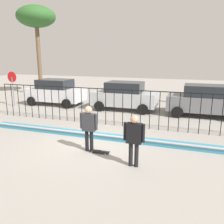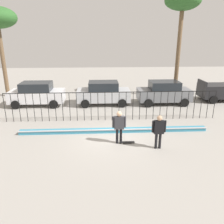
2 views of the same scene
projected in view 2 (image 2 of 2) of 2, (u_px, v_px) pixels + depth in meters
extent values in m
plane|color=#9E9991|center=(115.00, 138.00, 12.73)|extent=(60.00, 60.00, 0.00)
cube|color=teal|center=(114.00, 130.00, 13.49)|extent=(11.00, 0.36, 0.22)
cylinder|color=#B2B2B7|center=(114.00, 130.00, 13.29)|extent=(11.00, 0.09, 0.09)
cylinder|color=black|center=(5.00, 108.00, 14.81)|extent=(0.04, 0.04, 1.94)
cylinder|color=black|center=(12.00, 108.00, 14.84)|extent=(0.04, 0.04, 1.94)
cylinder|color=black|center=(19.00, 108.00, 14.86)|extent=(0.04, 0.04, 1.94)
cylinder|color=black|center=(26.00, 108.00, 14.88)|extent=(0.04, 0.04, 1.94)
cylinder|color=black|center=(34.00, 107.00, 14.91)|extent=(0.04, 0.04, 1.94)
cylinder|color=black|center=(41.00, 107.00, 14.93)|extent=(0.04, 0.04, 1.94)
cylinder|color=black|center=(48.00, 107.00, 14.96)|extent=(0.04, 0.04, 1.94)
cylinder|color=black|center=(55.00, 107.00, 14.98)|extent=(0.04, 0.04, 1.94)
cylinder|color=black|center=(63.00, 107.00, 15.00)|extent=(0.04, 0.04, 1.94)
cylinder|color=black|center=(70.00, 107.00, 15.03)|extent=(0.04, 0.04, 1.94)
cylinder|color=black|center=(77.00, 107.00, 15.05)|extent=(0.04, 0.04, 1.94)
cylinder|color=black|center=(84.00, 107.00, 15.08)|extent=(0.04, 0.04, 1.94)
cylinder|color=black|center=(91.00, 107.00, 15.10)|extent=(0.04, 0.04, 1.94)
cylinder|color=black|center=(98.00, 106.00, 15.12)|extent=(0.04, 0.04, 1.94)
cylinder|color=black|center=(105.00, 106.00, 15.15)|extent=(0.04, 0.04, 1.94)
cylinder|color=black|center=(112.00, 106.00, 15.17)|extent=(0.04, 0.04, 1.94)
cylinder|color=black|center=(119.00, 106.00, 15.20)|extent=(0.04, 0.04, 1.94)
cylinder|color=black|center=(126.00, 106.00, 15.22)|extent=(0.04, 0.04, 1.94)
cylinder|color=black|center=(133.00, 106.00, 15.24)|extent=(0.04, 0.04, 1.94)
cylinder|color=black|center=(140.00, 106.00, 15.27)|extent=(0.04, 0.04, 1.94)
cylinder|color=black|center=(147.00, 106.00, 15.29)|extent=(0.04, 0.04, 1.94)
cylinder|color=black|center=(154.00, 106.00, 15.32)|extent=(0.04, 0.04, 1.94)
cylinder|color=black|center=(160.00, 105.00, 15.34)|extent=(0.04, 0.04, 1.94)
cylinder|color=black|center=(167.00, 105.00, 15.36)|extent=(0.04, 0.04, 1.94)
cylinder|color=black|center=(174.00, 105.00, 15.39)|extent=(0.04, 0.04, 1.94)
cylinder|color=black|center=(181.00, 105.00, 15.41)|extent=(0.04, 0.04, 1.94)
cylinder|color=black|center=(188.00, 105.00, 15.44)|extent=(0.04, 0.04, 1.94)
cylinder|color=black|center=(194.00, 105.00, 15.46)|extent=(0.04, 0.04, 1.94)
cylinder|color=black|center=(201.00, 105.00, 15.49)|extent=(0.04, 0.04, 1.94)
cylinder|color=black|center=(208.00, 105.00, 15.51)|extent=(0.04, 0.04, 1.94)
cylinder|color=black|center=(214.00, 105.00, 15.53)|extent=(0.04, 0.04, 1.94)
cube|color=black|center=(112.00, 92.00, 14.87)|extent=(14.00, 0.04, 0.04)
cylinder|color=black|center=(117.00, 136.00, 12.00)|extent=(0.14, 0.14, 0.82)
cylinder|color=black|center=(121.00, 136.00, 12.01)|extent=(0.14, 0.14, 0.82)
cube|color=#333338|center=(119.00, 123.00, 11.77)|extent=(0.50, 0.21, 0.68)
sphere|color=tan|center=(119.00, 114.00, 11.62)|extent=(0.27, 0.27, 0.27)
cylinder|color=#333338|center=(113.00, 122.00, 11.74)|extent=(0.11, 0.11, 0.61)
cylinder|color=#333338|center=(125.00, 122.00, 11.77)|extent=(0.11, 0.11, 0.61)
cube|color=black|center=(127.00, 142.00, 12.10)|extent=(0.80, 0.20, 0.02)
cylinder|color=silver|center=(132.00, 142.00, 12.20)|extent=(0.05, 0.03, 0.05)
cylinder|color=silver|center=(132.00, 143.00, 12.05)|extent=(0.05, 0.03, 0.05)
cylinder|color=silver|center=(122.00, 142.00, 12.17)|extent=(0.05, 0.03, 0.05)
cylinder|color=silver|center=(122.00, 143.00, 12.03)|extent=(0.05, 0.03, 0.05)
cylinder|color=black|center=(156.00, 141.00, 11.45)|extent=(0.14, 0.14, 0.82)
cylinder|color=black|center=(160.00, 141.00, 11.46)|extent=(0.14, 0.14, 0.82)
cube|color=black|center=(159.00, 127.00, 11.22)|extent=(0.50, 0.21, 0.67)
sphere|color=tan|center=(160.00, 118.00, 11.07)|extent=(0.27, 0.27, 0.27)
cylinder|color=black|center=(153.00, 127.00, 11.19)|extent=(0.11, 0.11, 0.60)
cylinder|color=black|center=(165.00, 126.00, 11.22)|extent=(0.11, 0.11, 0.60)
cube|color=silver|center=(37.00, 96.00, 18.50)|extent=(4.30, 1.90, 0.90)
cube|color=#1E2328|center=(36.00, 86.00, 18.25)|extent=(2.37, 1.71, 0.66)
cylinder|color=black|center=(58.00, 98.00, 19.61)|extent=(0.68, 0.22, 0.68)
cylinder|color=black|center=(54.00, 104.00, 17.81)|extent=(0.68, 0.22, 0.68)
cylinder|color=black|center=(23.00, 98.00, 19.46)|extent=(0.68, 0.22, 0.68)
cylinder|color=black|center=(16.00, 105.00, 17.66)|extent=(0.68, 0.22, 0.68)
cube|color=#B7BABF|center=(103.00, 95.00, 18.75)|extent=(4.30, 1.90, 0.90)
cube|color=#1E2328|center=(103.00, 86.00, 18.51)|extent=(2.37, 1.71, 0.66)
cylinder|color=black|center=(120.00, 97.00, 19.87)|extent=(0.68, 0.22, 0.68)
cylinder|color=black|center=(122.00, 103.00, 18.07)|extent=(0.68, 0.22, 0.68)
cylinder|color=black|center=(86.00, 98.00, 19.72)|extent=(0.68, 0.22, 0.68)
cylinder|color=black|center=(85.00, 104.00, 17.92)|extent=(0.68, 0.22, 0.68)
cube|color=slate|center=(164.00, 94.00, 18.93)|extent=(4.30, 1.90, 0.90)
cube|color=#1E2328|center=(164.00, 85.00, 18.68)|extent=(2.37, 1.71, 0.66)
cylinder|color=black|center=(177.00, 97.00, 20.05)|extent=(0.68, 0.22, 0.68)
cylinder|color=black|center=(185.00, 103.00, 18.25)|extent=(0.68, 0.22, 0.68)
cylinder|color=black|center=(144.00, 97.00, 19.90)|extent=(0.68, 0.22, 0.68)
cylinder|color=black|center=(148.00, 103.00, 18.10)|extent=(0.68, 0.22, 0.68)
cube|color=black|center=(202.00, 83.00, 19.50)|extent=(0.12, 1.75, 0.36)
cylinder|color=black|center=(204.00, 94.00, 20.85)|extent=(0.68, 0.22, 0.68)
cylinder|color=black|center=(213.00, 100.00, 19.05)|extent=(0.68, 0.22, 0.68)
cylinder|color=brown|center=(178.00, 56.00, 20.24)|extent=(0.36, 0.36, 7.39)
ellipsoid|color=#2D6028|center=(183.00, 0.00, 18.81)|extent=(3.01, 3.01, 1.66)
cylinder|color=brown|center=(4.00, 64.00, 20.73)|extent=(0.36, 0.36, 5.99)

